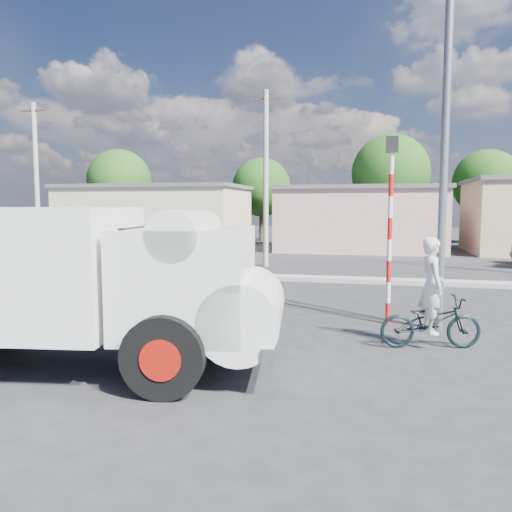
% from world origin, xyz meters
% --- Properties ---
extents(ground_plane, '(120.00, 120.00, 0.00)m').
position_xyz_m(ground_plane, '(0.00, 0.00, 0.00)').
color(ground_plane, '#262528').
rests_on(ground_plane, ground).
extents(median, '(40.00, 0.80, 0.16)m').
position_xyz_m(median, '(0.00, 8.00, 0.08)').
color(median, '#99968E').
rests_on(median, ground).
extents(truck, '(6.94, 3.40, 2.75)m').
position_xyz_m(truck, '(-1.94, -3.09, 1.53)').
color(truck, black).
rests_on(truck, ground).
extents(bicycle, '(2.05, 1.08, 1.03)m').
position_xyz_m(bicycle, '(3.95, -0.39, 0.51)').
color(bicycle, black).
rests_on(bicycle, ground).
extents(cyclist, '(0.59, 0.76, 1.88)m').
position_xyz_m(cyclist, '(3.95, -0.39, 0.94)').
color(cyclist, silver).
rests_on(cyclist, ground).
extents(traffic_pole, '(0.28, 0.18, 4.36)m').
position_xyz_m(traffic_pole, '(3.20, 1.50, 2.59)').
color(traffic_pole, red).
rests_on(traffic_pole, ground).
extents(streetlight, '(2.34, 0.22, 9.00)m').
position_xyz_m(streetlight, '(4.14, 1.20, 4.96)').
color(streetlight, slate).
rests_on(streetlight, ground).
extents(building_row, '(37.80, 7.30, 4.44)m').
position_xyz_m(building_row, '(1.10, 22.00, 2.13)').
color(building_row, beige).
rests_on(building_row, ground).
extents(tree_row, '(51.24, 7.43, 8.42)m').
position_xyz_m(tree_row, '(7.45, 28.53, 4.96)').
color(tree_row, '#38281E').
rests_on(tree_row, ground).
extents(utility_poles, '(35.40, 0.24, 8.00)m').
position_xyz_m(utility_poles, '(3.25, 12.00, 4.07)').
color(utility_poles, '#99968E').
rests_on(utility_poles, ground).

